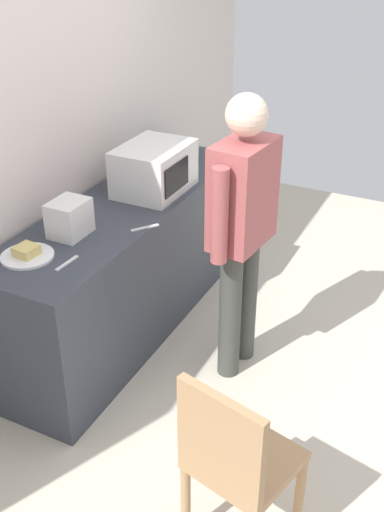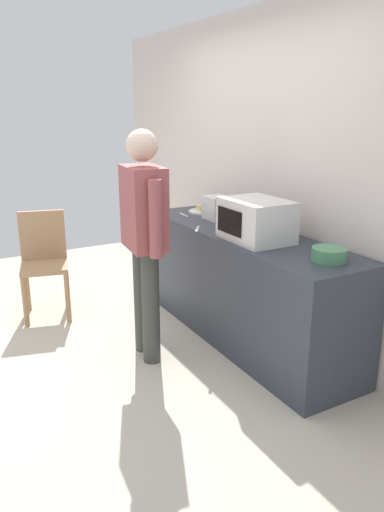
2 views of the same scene
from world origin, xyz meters
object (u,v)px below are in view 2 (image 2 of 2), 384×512
at_px(microwave, 256,220).
at_px(person_standing, 144,230).
at_px(salad_bowl, 329,254).
at_px(spoon_utensil, 197,229).
at_px(toaster, 217,208).
at_px(wooden_chair, 44,259).
at_px(sandwich_plate, 203,210).
at_px(fork_utensil, 184,215).

distance_m(microwave, person_standing, 0.81).
bearing_deg(person_standing, microwave, 65.86).
distance_m(salad_bowl, spoon_utensil, 1.17).
distance_m(toaster, person_standing, 0.95).
relative_size(spoon_utensil, wooden_chair, 0.18).
height_order(salad_bowl, wooden_chair, salad_bowl).
xyz_separation_m(microwave, sandwich_plate, (-1.05, 0.17, -0.13)).
height_order(microwave, wooden_chair, microwave).
bearing_deg(fork_utensil, sandwich_plate, 99.22).
bearing_deg(spoon_utensil, person_standing, -73.07).
distance_m(microwave, sandwich_plate, 1.07).
height_order(microwave, salad_bowl, microwave).
bearing_deg(person_standing, fork_utensil, 135.01).
height_order(toaster, wooden_chair, toaster).
bearing_deg(microwave, spoon_utensil, -156.65).
relative_size(fork_utensil, wooden_chair, 0.18).
xyz_separation_m(sandwich_plate, salad_bowl, (1.68, -0.06, 0.02)).
height_order(sandwich_plate, fork_utensil, sandwich_plate).
xyz_separation_m(sandwich_plate, wooden_chair, (-0.46, -1.38, -0.39)).
relative_size(toaster, person_standing, 0.13).
height_order(fork_utensil, spoon_utensil, same).
xyz_separation_m(spoon_utensil, person_standing, (0.16, -0.52, 0.09)).
bearing_deg(salad_bowl, toaster, 179.65).
distance_m(microwave, fork_utensil, 1.02).
height_order(microwave, fork_utensil, microwave).
bearing_deg(spoon_utensil, microwave, 23.35).
relative_size(microwave, wooden_chair, 0.53).
bearing_deg(toaster, spoon_utensil, -53.61).
bearing_deg(salad_bowl, spoon_utensil, -163.83).
distance_m(salad_bowl, person_standing, 1.28).
bearing_deg(wooden_chair, fork_utensil, 66.69).
bearing_deg(microwave, wooden_chair, -141.27).
xyz_separation_m(toaster, spoon_utensil, (0.25, -0.33, -0.10)).
height_order(toaster, spoon_utensil, toaster).
xyz_separation_m(microwave, salad_bowl, (0.63, 0.11, -0.11)).
distance_m(microwave, toaster, 0.75).
bearing_deg(sandwich_plate, person_standing, -51.62).
relative_size(salad_bowl, toaster, 1.01).
bearing_deg(sandwich_plate, toaster, -8.94).
height_order(sandwich_plate, salad_bowl, salad_bowl).
bearing_deg(wooden_chair, person_standing, 21.92).
xyz_separation_m(microwave, person_standing, (-0.33, -0.74, -0.05)).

